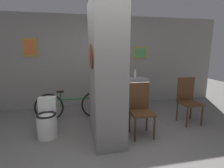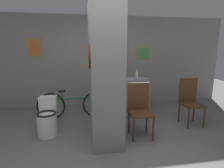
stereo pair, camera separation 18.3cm
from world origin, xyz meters
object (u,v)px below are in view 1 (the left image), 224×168
bicycle (73,105)px  bottle_tall (135,74)px  chair_by_doorway (188,99)px  chair_near_pillar (140,107)px  toilet (47,120)px

bicycle → bottle_tall: (1.56, 0.03, 0.69)m
chair_by_doorway → bottle_tall: (-1.01, 0.75, 0.48)m
chair_by_doorway → bicycle: (-2.58, 0.72, -0.21)m
chair_near_pillar → bicycle: (-1.30, 1.05, -0.21)m
bicycle → bottle_tall: size_ratio=6.64×
chair_near_pillar → bicycle: 1.68m
chair_by_doorway → bottle_tall: bottle_tall is taller
toilet → chair_by_doorway: bearing=0.6°
toilet → bottle_tall: size_ratio=2.78×
chair_near_pillar → bicycle: bearing=142.8°
toilet → bicycle: bearing=57.4°
toilet → chair_by_doorway: chair_by_doorway is taller
chair_near_pillar → bicycle: chair_near_pillar is taller
bicycle → bottle_tall: 1.71m
chair_by_doorway → bottle_tall: bearing=143.1°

